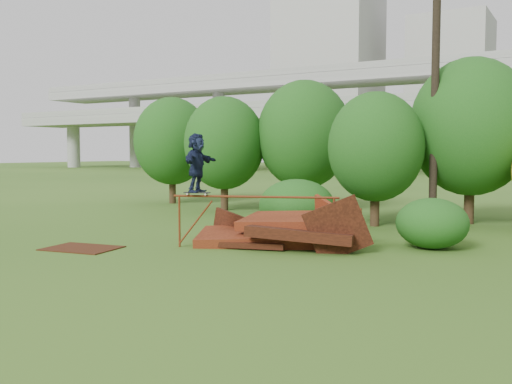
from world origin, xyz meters
The scene contains 16 objects.
ground centered at (0.00, 0.00, 0.00)m, with size 240.00×240.00×0.00m, color #2D5116.
scrap_pile centered at (-0.61, 3.09, 0.37)m, with size 5.65×3.65×1.92m.
grind_rail centered at (-0.90, 2.11, 1.20)m, with size 4.37×1.69×1.49m.
skateboard centered at (-2.45, 1.53, 1.55)m, with size 0.76×0.44×0.08m.
skater centered at (-2.45, 1.53, 2.39)m, with size 1.53×0.49×1.65m, color #151C38.
flat_plate centered at (-5.09, -0.27, 0.01)m, with size 1.97×1.41×0.03m, color #391A0C.
tree_0 centered at (-7.44, 10.53, 3.10)m, with size 3.72×3.72×5.24m.
tree_1 centered at (-4.16, 12.14, 3.49)m, with size 4.28×4.28×5.95m.
tree_2 centered at (0.38, 8.56, 2.88)m, with size 3.46×3.46×4.87m.
tree_3 centered at (3.22, 11.00, 3.62)m, with size 4.47×4.47×6.20m.
tree_6 centered at (-11.81, 12.21, 3.26)m, with size 3.98×3.98×5.56m.
shrub_left centered at (-1.38, 5.73, 0.90)m, with size 2.59×2.39×1.79m, color #164713.
shrub_right centered at (3.33, 4.65, 0.71)m, with size 2.00×1.84×1.42m, color #164713.
utility_pole centered at (2.26, 9.35, 5.49)m, with size 1.40×0.28×10.83m.
building_left centered at (-38.00, 95.00, 17.50)m, with size 18.00×16.00×35.00m, color #9E9E99.
building_right centered at (-16.00, 102.00, 14.00)m, with size 14.00×14.00×28.00m, color #9E9E99.
Camera 1 is at (7.00, -11.42, 2.69)m, focal length 40.00 mm.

